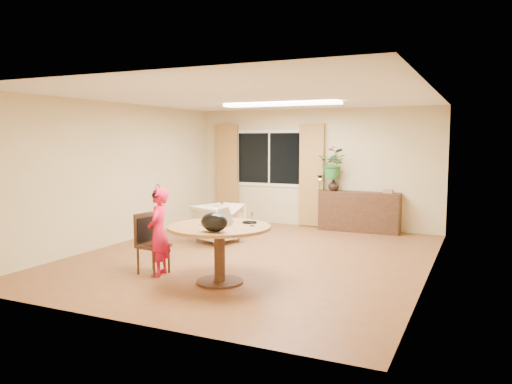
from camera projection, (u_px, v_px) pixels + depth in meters
floor at (253, 257)px, 8.22m from camera, size 6.50×6.50×0.00m
ceiling at (253, 97)px, 7.95m from camera, size 6.50×6.50×0.00m
wall_back at (315, 168)px, 11.02m from camera, size 5.50×0.00×5.50m
wall_left at (119, 173)px, 9.23m from camera, size 0.00×6.50×6.50m
wall_right at (432, 185)px, 6.94m from camera, size 0.00×6.50×6.50m
window at (269, 158)px, 11.44m from camera, size 1.70×0.03×1.30m
curtain_left at (227, 173)px, 11.85m from camera, size 0.55×0.08×2.25m
curtain_right at (312, 175)px, 10.97m from camera, size 0.55×0.08×2.25m
ceiling_panel at (281, 104)px, 9.04m from camera, size 2.20×0.35×0.05m
dining_table at (220, 238)px, 6.66m from camera, size 1.37×1.37×0.78m
dining_chair at (153, 244)px, 7.15m from camera, size 0.46×0.43×0.87m
child at (159, 232)px, 7.04m from camera, size 0.52×0.42×1.25m
laptop at (214, 216)px, 6.66m from camera, size 0.40×0.28×0.25m
tumbler at (231, 218)px, 6.92m from camera, size 0.07×0.07×0.11m
wine_glass at (252, 219)px, 6.60m from camera, size 0.08×0.08×0.19m
pot_lid at (250, 222)px, 6.85m from camera, size 0.23×0.23×0.03m
handbag at (214, 222)px, 6.19m from camera, size 0.36×0.21×0.24m
armchair at (218, 223)px, 9.39m from camera, size 0.97×0.98×0.71m
throw at (228, 205)px, 9.19m from camera, size 0.46×0.55×0.03m
sideboard at (359, 212)px, 10.46m from camera, size 1.67×0.41×0.84m
vase at (334, 185)px, 10.64m from camera, size 0.30×0.30×0.25m
bouquet at (333, 164)px, 10.60m from camera, size 0.60×0.52×0.66m
book_stack at (388, 191)px, 10.17m from camera, size 0.21×0.17×0.08m
desk_lamp at (320, 182)px, 10.71m from camera, size 0.15×0.15×0.34m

